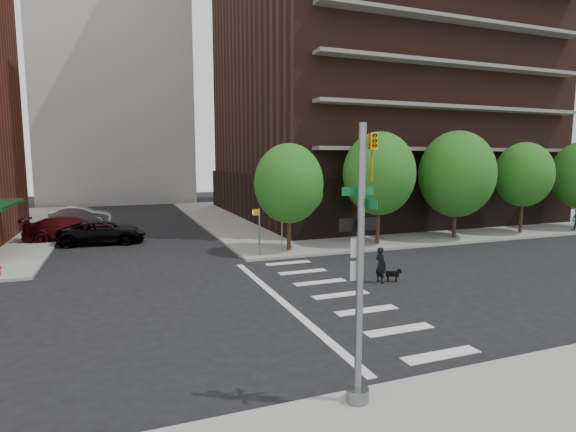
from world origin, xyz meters
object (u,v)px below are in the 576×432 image
traffic_signal (361,288)px  parked_car_black (103,232)px  parked_car_maroon (72,228)px  scooter (359,247)px  parked_car_silver (81,216)px  dog_walker (381,265)px

traffic_signal → parked_car_black: bearing=104.2°
parked_car_maroon → scooter: (15.74, -10.71, -0.41)m
parked_car_silver → scooter: parked_car_silver is taller
parked_car_silver → parked_car_maroon: bearing=-178.4°
parked_car_black → dog_walker: (11.72, -14.38, 0.06)m
parked_car_maroon → parked_car_silver: (0.00, 8.00, -0.07)m
traffic_signal → scooter: (8.01, 13.99, -2.26)m
parked_car_silver → traffic_signal: bearing=-165.1°
dog_walker → scooter: bearing=-30.7°
parked_car_black → dog_walker: size_ratio=3.32×
traffic_signal → dog_walker: traffic_signal is taller
parked_car_black → parked_car_silver: 10.02m
parked_car_black → dog_walker: dog_walker is taller
parked_car_maroon → parked_car_silver: size_ratio=1.24×
traffic_signal → parked_car_maroon: size_ratio=1.03×
parked_car_black → parked_car_maroon: bearing=51.8°
traffic_signal → parked_car_silver: size_ratio=1.27×
parked_car_silver → parked_car_black: bearing=-167.1°
dog_walker → parked_car_silver: bearing=19.5°
parked_car_black → dog_walker: bearing=-136.0°
traffic_signal → parked_car_maroon: bearing=107.4°
parked_car_silver → dog_walker: dog_walker is taller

